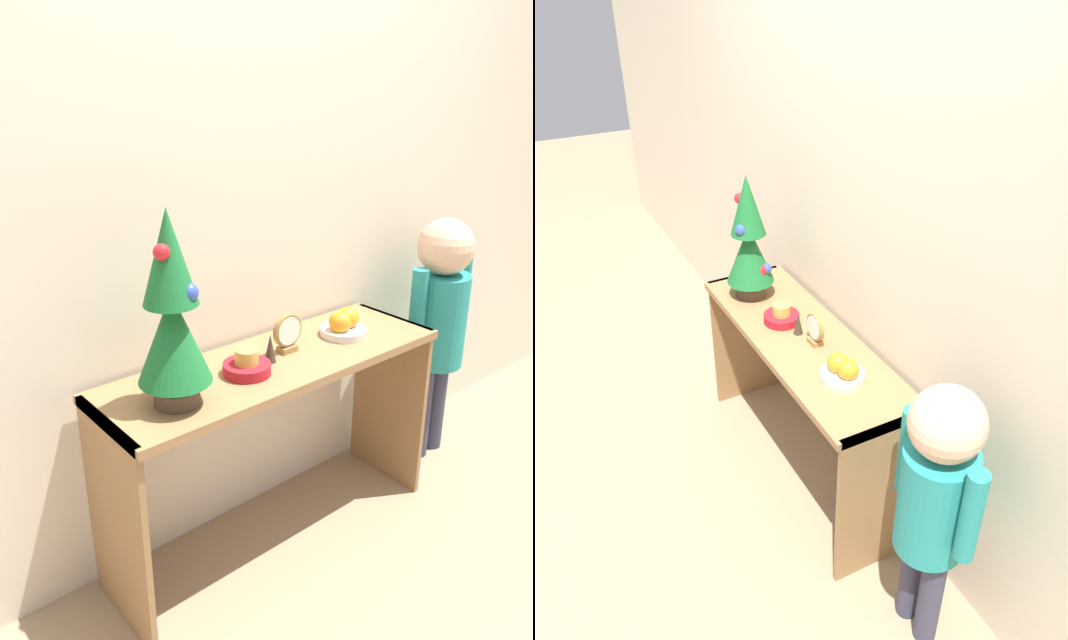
% 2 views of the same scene
% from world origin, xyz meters
% --- Properties ---
extents(ground_plane, '(12.00, 12.00, 0.00)m').
position_xyz_m(ground_plane, '(0.00, 0.00, 0.00)').
color(ground_plane, '#997F60').
extents(back_wall, '(7.00, 0.05, 2.50)m').
position_xyz_m(back_wall, '(0.00, 0.43, 1.25)').
color(back_wall, beige).
rests_on(back_wall, ground_plane).
extents(console_table, '(1.22, 0.39, 0.71)m').
position_xyz_m(console_table, '(0.00, 0.19, 0.55)').
color(console_table, olive).
rests_on(console_table, ground_plane).
extents(mini_tree, '(0.21, 0.21, 0.56)m').
position_xyz_m(mini_tree, '(-0.40, 0.15, 0.97)').
color(mini_tree, '#4C3828').
rests_on(mini_tree, console_table).
extents(fruit_bowl, '(0.17, 0.17, 0.10)m').
position_xyz_m(fruit_bowl, '(0.32, 0.19, 0.75)').
color(fruit_bowl, silver).
rests_on(fruit_bowl, console_table).
extents(singing_bowl, '(0.15, 0.15, 0.08)m').
position_xyz_m(singing_bowl, '(-0.14, 0.17, 0.74)').
color(singing_bowl, '#AD1923').
rests_on(singing_bowl, console_table).
extents(desk_clock, '(0.11, 0.04, 0.13)m').
position_xyz_m(desk_clock, '(0.07, 0.21, 0.77)').
color(desk_clock, olive).
rests_on(desk_clock, console_table).
extents(figurine, '(0.04, 0.04, 0.10)m').
position_xyz_m(figurine, '(-0.03, 0.19, 0.76)').
color(figurine, '#382D23').
rests_on(figurine, console_table).
extents(child_figure, '(0.36, 0.23, 1.05)m').
position_xyz_m(child_figure, '(0.88, 0.19, 0.66)').
color(child_figure, '#38384C').
rests_on(child_figure, ground_plane).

